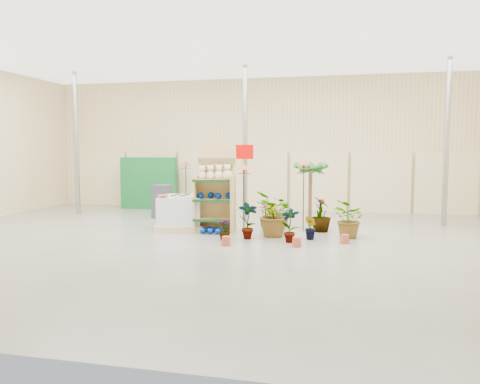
# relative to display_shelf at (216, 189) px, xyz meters

# --- Properties ---
(room) EXTENTS (15.20, 12.10, 4.70)m
(room) POSITION_rel_display_shelf_xyz_m (0.31, -0.53, 1.15)
(room) COLOR #615F55
(room) RESTS_ON ground
(display_shelf) EXTENTS (1.04, 0.72, 2.33)m
(display_shelf) POSITION_rel_display_shelf_xyz_m (0.00, 0.00, 0.00)
(display_shelf) COLOR tan
(display_shelf) RESTS_ON ground
(teddy_bears) EXTENTS (0.86, 0.23, 0.37)m
(teddy_bears) POSITION_rel_display_shelf_xyz_m (0.03, -0.11, 0.41)
(teddy_bears) COLOR beige
(teddy_bears) RESTS_ON display_shelf
(gazing_balls_shelf) EXTENTS (0.86, 0.29, 0.16)m
(gazing_balls_shelf) POSITION_rel_display_shelf_xyz_m (0.00, -0.13, -0.15)
(gazing_balls_shelf) COLOR #002390
(gazing_balls_shelf) RESTS_ON display_shelf
(gazing_balls_floor) EXTENTS (0.63, 0.39, 0.15)m
(gazing_balls_floor) POSITION_rel_display_shelf_xyz_m (0.04, -0.39, -0.99)
(gazing_balls_floor) COLOR #002390
(gazing_balls_floor) RESTS_ON ground
(pallet_stack) EXTENTS (1.38, 1.23, 0.89)m
(pallet_stack) POSITION_rel_display_shelf_xyz_m (-0.96, 0.01, -0.63)
(pallet_stack) COLOR #C9B683
(pallet_stack) RESTS_ON ground
(charcoal_planters) EXTENTS (0.50, 0.50, 1.00)m
(charcoal_planters) POSITION_rel_display_shelf_xyz_m (-2.23, 1.88, -0.57)
(charcoal_planters) COLOR #27282F
(charcoal_planters) RESTS_ON ground
(trellis_stock) EXTENTS (2.00, 0.30, 1.80)m
(trellis_stock) POSITION_rel_display_shelf_xyz_m (-3.49, 3.76, -0.17)
(trellis_stock) COLOR #0F5A24
(trellis_stock) RESTS_ON ground
(offer_sign) EXTENTS (0.50, 0.08, 2.20)m
(offer_sign) POSITION_rel_display_shelf_xyz_m (0.41, 1.53, 0.50)
(offer_sign) COLOR gray
(offer_sign) RESTS_ON ground
(bird_table_front) EXTENTS (0.34, 0.34, 1.73)m
(bird_table_front) POSITION_rel_display_shelf_xyz_m (0.82, -0.46, 0.54)
(bird_table_front) COLOR black
(bird_table_front) RESTS_ON ground
(bird_table_right) EXTENTS (0.34, 0.34, 1.83)m
(bird_table_right) POSITION_rel_display_shelf_xyz_m (2.17, 0.47, 0.63)
(bird_table_right) COLOR black
(bird_table_right) RESTS_ON ground
(bird_table_back) EXTENTS (0.34, 0.34, 1.68)m
(bird_table_back) POSITION_rel_display_shelf_xyz_m (-2.03, 3.48, 0.49)
(bird_table_back) COLOR black
(bird_table_back) RESTS_ON ground
(palm) EXTENTS (0.70, 0.70, 1.83)m
(palm) POSITION_rel_display_shelf_xyz_m (2.28, 1.24, 0.50)
(palm) COLOR brown
(palm) RESTS_ON ground
(potted_plant_0) EXTENTS (0.50, 0.37, 0.88)m
(potted_plant_0) POSITION_rel_display_shelf_xyz_m (1.02, -0.90, -0.63)
(potted_plant_0) COLOR #21581F
(potted_plant_0) RESTS_ON ground
(potted_plant_1) EXTENTS (0.43, 0.47, 0.69)m
(potted_plant_1) POSITION_rel_display_shelf_xyz_m (1.50, -0.29, -0.72)
(potted_plant_1) COLOR #21581F
(potted_plant_1) RESTS_ON ground
(potted_plant_2) EXTENTS (1.12, 1.20, 1.08)m
(potted_plant_2) POSITION_rel_display_shelf_xyz_m (1.58, -0.50, -0.52)
(potted_plant_2) COLOR #21581F
(potted_plant_2) RESTS_ON ground
(potted_plant_3) EXTENTS (0.65, 0.65, 0.89)m
(potted_plant_3) POSITION_rel_display_shelf_xyz_m (2.62, 0.46, -0.62)
(potted_plant_3) COLOR #21581F
(potted_plant_3) RESTS_ON ground
(potted_plant_4) EXTENTS (0.32, 0.42, 0.71)m
(potted_plant_4) POSITION_rel_display_shelf_xyz_m (2.55, 0.77, -0.71)
(potted_plant_4) COLOR #21581F
(potted_plant_4) RESTS_ON ground
(potted_plant_5) EXTENTS (0.46, 0.42, 0.67)m
(potted_plant_5) POSITION_rel_display_shelf_xyz_m (1.38, 0.36, -0.73)
(potted_plant_5) COLOR #21581F
(potted_plant_5) RESTS_ON ground
(potted_plant_6) EXTENTS (0.94, 0.93, 0.79)m
(potted_plant_6) POSITION_rel_display_shelf_xyz_m (1.54, 1.09, -0.67)
(potted_plant_6) COLOR #21581F
(potted_plant_6) RESTS_ON ground
(potted_plant_7) EXTENTS (0.38, 0.38, 0.48)m
(potted_plant_7) POSITION_rel_display_shelf_xyz_m (0.52, -1.14, -0.83)
(potted_plant_7) COLOR #21581F
(potted_plant_7) RESTS_ON ground
(potted_plant_8) EXTENTS (0.49, 0.43, 0.79)m
(potted_plant_8) POSITION_rel_display_shelf_xyz_m (2.01, -1.09, -0.67)
(potted_plant_8) COLOR #21581F
(potted_plant_8) RESTS_ON ground
(potted_plant_9) EXTENTS (0.37, 0.39, 0.56)m
(potted_plant_9) POSITION_rel_display_shelf_xyz_m (2.44, -0.68, -0.78)
(potted_plant_9) COLOR #21581F
(potted_plant_9) RESTS_ON ground
(potted_plant_10) EXTENTS (1.00, 1.05, 0.90)m
(potted_plant_10) POSITION_rel_display_shelf_xyz_m (3.32, -0.25, -0.62)
(potted_plant_10) COLOR #21581F
(potted_plant_10) RESTS_ON ground
(potted_plant_11) EXTENTS (0.38, 0.38, 0.61)m
(potted_plant_11) POSITION_rel_display_shelf_xyz_m (1.11, 0.97, -0.76)
(potted_plant_11) COLOR #21581F
(potted_plant_11) RESTS_ON ground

